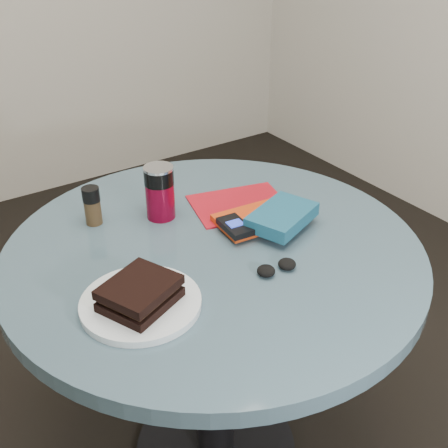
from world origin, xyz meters
TOP-DOWN VIEW (x-y plane):
  - table at (0.00, 0.00)m, footprint 1.00×1.00m
  - plate at (-0.25, -0.11)m, footprint 0.29×0.29m
  - sandwich at (-0.25, -0.12)m, footprint 0.18×0.17m
  - soda_can at (-0.04, 0.19)m, footprint 0.09×0.09m
  - pepper_grinder at (-0.19, 0.26)m, footprint 0.05×0.05m
  - magazine at (0.17, 0.13)m, footprint 0.29×0.24m
  - red_book at (0.14, 0.03)m, footprint 0.20×0.15m
  - novel at (0.18, -0.03)m, footprint 0.21×0.17m
  - mp3_player at (0.07, 0.01)m, footprint 0.06×0.10m
  - headphones at (0.06, -0.17)m, footprint 0.10×0.05m

SIDE VIEW (x-z plane):
  - table at x=0.00m, z-range 0.21..0.96m
  - magazine at x=0.17m, z-range 0.75..0.75m
  - plate at x=-0.25m, z-range 0.75..0.77m
  - headphones at x=0.06m, z-range 0.75..0.77m
  - red_book at x=0.14m, z-range 0.75..0.77m
  - mp3_player at x=0.07m, z-range 0.77..0.79m
  - novel at x=0.18m, z-range 0.77..0.80m
  - sandwich at x=-0.25m, z-range 0.77..0.82m
  - pepper_grinder at x=-0.19m, z-range 0.75..0.85m
  - soda_can at x=-0.04m, z-range 0.75..0.89m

